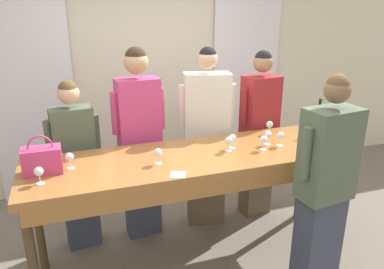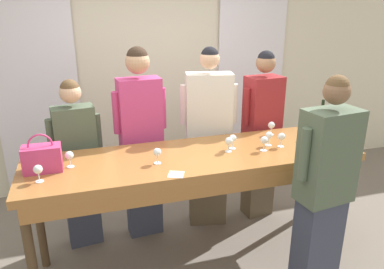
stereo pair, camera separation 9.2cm
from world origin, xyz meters
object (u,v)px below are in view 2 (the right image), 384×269
at_px(wine_glass_center_left, 34,148).
at_px(host_pouring, 323,193).
at_px(wine_glass_back_right, 38,170).
at_px(handbag, 42,158).
at_px(wine_glass_front_right, 229,142).
at_px(guest_olive_jacket, 78,163).
at_px(wine_bottle, 321,121).
at_px(guest_cream_sweater, 208,139).
at_px(tasting_bar, 196,166).
at_px(guest_pink_top, 141,141).
at_px(wine_glass_center_right, 157,153).
at_px(wine_glass_back_left, 264,141).
at_px(wine_glass_near_host, 69,156).
at_px(wine_glass_front_left, 233,139).
at_px(wine_glass_center_mid, 282,137).
at_px(guest_striped_shirt, 261,134).
at_px(wine_glass_back_mid, 269,136).
at_px(wine_glass_front_mid, 271,126).

relative_size(wine_glass_center_left, host_pouring, 0.07).
bearing_deg(wine_glass_back_right, handbag, 84.54).
xyz_separation_m(wine_glass_front_right, guest_olive_jacket, (-1.23, 0.60, -0.29)).
height_order(wine_bottle, handbag, wine_bottle).
height_order(wine_glass_front_right, guest_cream_sweater, guest_cream_sweater).
bearing_deg(wine_glass_center_left, handbag, -73.53).
relative_size(tasting_bar, guest_pink_top, 1.47).
bearing_deg(wine_glass_center_right, handbag, 172.02).
bearing_deg(wine_glass_back_left, wine_glass_back_right, -178.00).
bearing_deg(wine_bottle, wine_glass_back_left, -161.70).
bearing_deg(wine_glass_center_left, wine_glass_near_host, -43.58).
height_order(handbag, wine_glass_front_left, handbag).
distance_m(wine_glass_center_left, wine_glass_center_mid, 2.06).
height_order(wine_glass_front_right, wine_glass_center_left, same).
xyz_separation_m(wine_glass_center_right, guest_striped_shirt, (1.24, 0.66, -0.21)).
bearing_deg(guest_pink_top, guest_olive_jacket, -180.00).
distance_m(wine_glass_center_left, wine_glass_near_host, 0.37).
bearing_deg(guest_olive_jacket, handbag, -113.29).
xyz_separation_m(handbag, guest_striped_shirt, (2.08, 0.55, -0.22)).
xyz_separation_m(wine_glass_front_right, wine_glass_back_right, (-1.48, -0.13, 0.00)).
bearing_deg(wine_glass_back_mid, guest_cream_sweater, 122.02).
bearing_deg(wine_glass_back_mid, wine_glass_back_right, -175.14).
xyz_separation_m(wine_glass_back_mid, guest_pink_top, (-1.03, 0.57, -0.14)).
xyz_separation_m(tasting_bar, wine_glass_center_right, (-0.33, -0.06, 0.19)).
bearing_deg(handbag, wine_glass_center_right, -7.98).
relative_size(tasting_bar, handbag, 9.39).
bearing_deg(wine_glass_center_left, wine_bottle, -3.46).
bearing_deg(wine_glass_center_mid, guest_striped_shirt, 77.54).
distance_m(wine_bottle, guest_pink_top, 1.72).
height_order(wine_glass_front_left, wine_glass_near_host, same).
distance_m(wine_glass_center_mid, wine_glass_back_right, 1.96).
bearing_deg(host_pouring, guest_olive_jacket, 143.81).
xyz_separation_m(handbag, guest_olive_jacket, (0.23, 0.55, -0.31)).
relative_size(wine_glass_front_right, wine_glass_back_right, 1.00).
xyz_separation_m(wine_glass_near_host, host_pouring, (1.76, -0.72, -0.22)).
bearing_deg(wine_glass_front_mid, wine_glass_front_right, -153.09).
distance_m(guest_pink_top, guest_cream_sweater, 0.68).
distance_m(tasting_bar, handbag, 1.19).
bearing_deg(wine_glass_front_right, wine_glass_front_mid, 26.91).
distance_m(tasting_bar, host_pouring, 1.02).
xyz_separation_m(wine_glass_front_mid, host_pouring, (-0.06, -0.93, -0.22)).
distance_m(tasting_bar, guest_pink_top, 0.70).
bearing_deg(host_pouring, wine_glass_back_left, 108.12).
relative_size(wine_glass_center_left, wine_glass_near_host, 1.00).
bearing_deg(wine_glass_center_right, wine_glass_front_left, 9.53).
bearing_deg(guest_pink_top, wine_glass_center_right, -88.61).
bearing_deg(host_pouring, wine_glass_front_left, 121.18).
xyz_separation_m(guest_striped_shirt, host_pouring, (-0.13, -1.26, -0.02)).
bearing_deg(guest_striped_shirt, wine_glass_center_right, -151.89).
xyz_separation_m(wine_glass_front_mid, wine_glass_center_left, (-2.09, 0.05, 0.00)).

